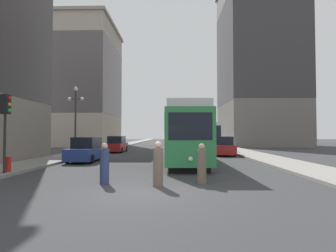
% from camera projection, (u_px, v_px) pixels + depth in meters
% --- Properties ---
extents(ground_plane, '(200.00, 200.00, 0.00)m').
position_uv_depth(ground_plane, '(148.00, 192.00, 9.24)').
color(ground_plane, '#38383A').
extents(sidewalk_left, '(3.12, 120.00, 0.15)m').
position_uv_depth(sidewalk_left, '(124.00, 145.00, 49.40)').
color(sidewalk_left, gray).
rests_on(sidewalk_left, ground).
extents(sidewalk_right, '(3.12, 120.00, 0.15)m').
position_uv_depth(sidewalk_right, '(215.00, 145.00, 49.01)').
color(sidewalk_right, gray).
rests_on(sidewalk_right, ground).
extents(streetcar, '(2.73, 14.56, 3.89)m').
position_uv_depth(streetcar, '(184.00, 133.00, 20.36)').
color(streetcar, black).
rests_on(streetcar, ground).
extents(transit_bus, '(2.62, 11.71, 3.45)m').
position_uv_depth(transit_bus, '(205.00, 135.00, 36.23)').
color(transit_bus, black).
rests_on(transit_bus, ground).
extents(parked_car_left_near, '(1.90, 4.65, 1.82)m').
position_uv_depth(parked_car_left_near, '(117.00, 145.00, 29.98)').
color(parked_car_left_near, black).
rests_on(parked_car_left_near, ground).
extents(parked_car_left_mid, '(1.94, 4.40, 1.82)m').
position_uv_depth(parked_car_left_mid, '(87.00, 150.00, 19.70)').
color(parked_car_left_mid, black).
rests_on(parked_car_left_mid, ground).
extents(parked_car_right_far, '(1.95, 4.39, 1.82)m').
position_uv_depth(parked_car_right_far, '(223.00, 147.00, 25.48)').
color(parked_car_right_far, black).
rests_on(parked_car_right_far, ground).
extents(pedestrian_crossing_near, '(0.37, 0.37, 1.66)m').
position_uv_depth(pedestrian_crossing_near, '(202.00, 165.00, 10.86)').
color(pedestrian_crossing_near, '#6B5B4C').
rests_on(pedestrian_crossing_near, ground).
extents(pedestrian_crossing_far, '(0.37, 0.37, 1.67)m').
position_uv_depth(pedestrian_crossing_far, '(105.00, 165.00, 10.78)').
color(pedestrian_crossing_far, navy).
rests_on(pedestrian_crossing_far, ground).
extents(pedestrian_on_sidewalk, '(0.39, 0.39, 1.76)m').
position_uv_depth(pedestrian_on_sidewalk, '(158.00, 165.00, 10.27)').
color(pedestrian_on_sidewalk, '#6B5B4C').
rests_on(pedestrian_on_sidewalk, ground).
extents(traffic_light_near_left, '(0.47, 0.36, 3.83)m').
position_uv_depth(traffic_light_near_left, '(6.00, 113.00, 12.85)').
color(traffic_light_near_left, '#232328').
rests_on(traffic_light_near_left, sidewalk_left).
extents(lamp_post_left_near, '(1.41, 0.36, 5.94)m').
position_uv_depth(lamp_post_left_near, '(76.00, 111.00, 22.57)').
color(lamp_post_left_near, '#333338').
rests_on(lamp_post_left_near, sidewalk_left).
extents(fire_hydrant, '(0.26, 0.26, 0.75)m').
position_uv_depth(fire_hydrant, '(8.00, 164.00, 13.16)').
color(fire_hydrant, red).
rests_on(fire_hydrant, sidewalk_left).
extents(building_left_corner, '(11.35, 15.11, 21.87)m').
position_uv_depth(building_left_corner, '(84.00, 84.00, 47.85)').
color(building_left_corner, '#A89E8E').
rests_on(building_left_corner, ground).
extents(building_right_corner, '(13.10, 15.77, 30.81)m').
position_uv_depth(building_right_corner, '(258.00, 58.00, 48.02)').
color(building_right_corner, slate).
rests_on(building_right_corner, ground).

